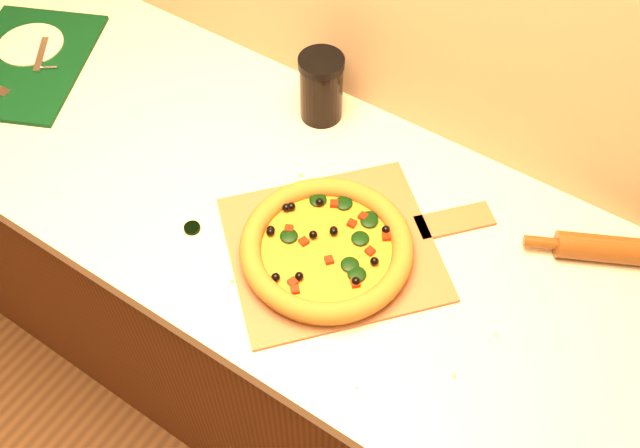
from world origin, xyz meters
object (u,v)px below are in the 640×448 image
Objects in this scene: rolling_pin at (627,251)px; side_plate at (31,46)px; pizza_peel at (340,246)px; dark_jar at (321,88)px; pizza at (327,248)px; cutting_board at (24,62)px.

rolling_pin is 2.25× the size of side_plate.
rolling_pin reaches higher than pizza_peel.
dark_jar is (-0.23, 0.28, 0.07)m from pizza_peel.
pizza is 0.56m from rolling_pin.
dark_jar is at bearing 15.84° from side_plate.
cutting_board is 0.06m from side_plate.
cutting_board is at bearing 176.00° from pizza.
pizza_peel is at bearing -149.13° from rolling_pin.
dark_jar is at bearing 179.56° from rolling_pin.
cutting_board is at bearing -140.66° from pizza_peel.
dark_jar is 0.73m from side_plate.
pizza_peel is 1.50× the size of rolling_pin.
cutting_board reaches higher than side_plate.
rolling_pin reaches higher than side_plate.
pizza is at bearing -66.54° from pizza_peel.
pizza is 2.09× the size of side_plate.
dark_jar reaches higher than pizza_peel.
rolling_pin is 1.39m from side_plate.
pizza_peel is 3.37× the size of side_plate.
cutting_board is 0.72m from dark_jar.
pizza is at bearing -54.98° from dark_jar.
pizza_peel is at bearing -4.95° from side_plate.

